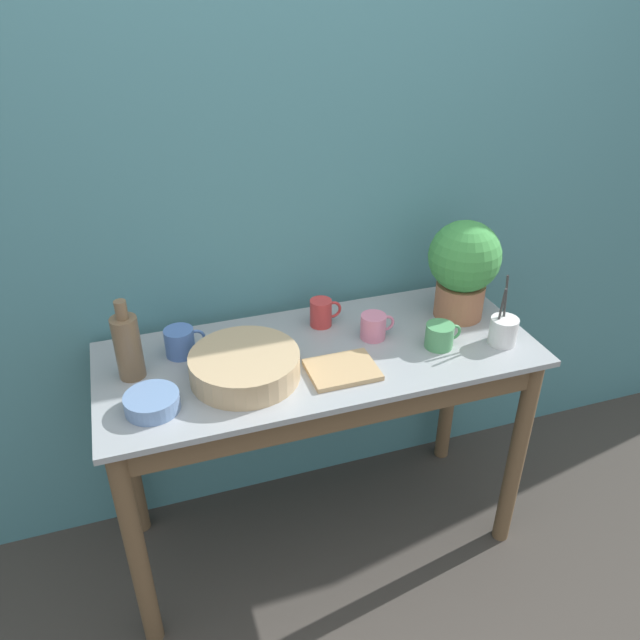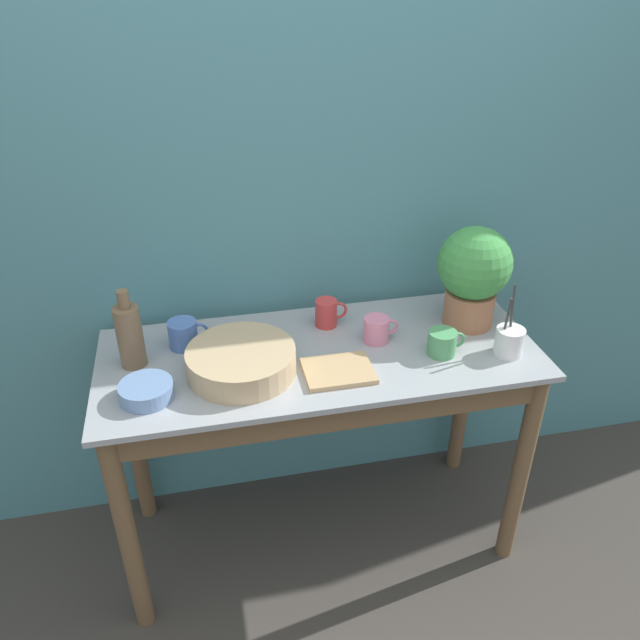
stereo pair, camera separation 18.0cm
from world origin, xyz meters
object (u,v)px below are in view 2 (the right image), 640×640
object	(u,v)px
potted_plant	(474,272)
mug_red	(327,313)
bottle_tall	(130,335)
utensil_cup	(509,341)
tray_board	(338,371)
bowl_wash_large	(241,361)
bowl_small_blue	(146,391)
mug_pink	(377,329)
mug_green	(443,343)
mug_blue	(184,334)

from	to	relation	value
potted_plant	mug_red	size ratio (longest dim) A/B	3.14
bottle_tall	utensil_cup	bearing A→B (deg)	-9.37
mug_red	tray_board	xyz separation A→B (m)	(-0.03, -0.29, -0.04)
bowl_wash_large	utensil_cup	bearing A→B (deg)	-5.24
mug_red	utensil_cup	world-z (taller)	utensil_cup
mug_red	bowl_small_blue	xyz separation A→B (m)	(-0.60, -0.29, -0.02)
bowl_wash_large	mug_pink	distance (m)	0.46
mug_pink	tray_board	distance (m)	0.23
bottle_tall	mug_pink	bearing A→B (deg)	-2.06
mug_pink	bowl_small_blue	size ratio (longest dim) A/B	0.76
mug_red	bowl_small_blue	size ratio (longest dim) A/B	0.72
bottle_tall	mug_green	distance (m)	0.98
bowl_small_blue	tray_board	size ratio (longest dim) A/B	0.74
potted_plant	bowl_small_blue	bearing A→B (deg)	-169.47
bowl_wash_large	bottle_tall	xyz separation A→B (m)	(-0.32, 0.12, 0.07)
bowl_wash_large	bowl_small_blue	size ratio (longest dim) A/B	2.14
mug_green	utensil_cup	world-z (taller)	utensil_cup
bottle_tall	bowl_small_blue	xyz separation A→B (m)	(0.04, -0.19, -0.08)
mug_blue	potted_plant	bearing A→B (deg)	-3.35
mug_pink	tray_board	size ratio (longest dim) A/B	0.56
mug_green	tray_board	world-z (taller)	mug_green
mug_pink	bowl_small_blue	bearing A→B (deg)	-167.96
potted_plant	mug_pink	size ratio (longest dim) A/B	2.96
potted_plant	mug_green	xyz separation A→B (m)	(-0.16, -0.16, -0.16)
potted_plant	mug_green	world-z (taller)	potted_plant
mug_green	mug_blue	distance (m)	0.83
mug_blue	tray_board	distance (m)	0.52
potted_plant	tray_board	bearing A→B (deg)	-158.73
mug_pink	utensil_cup	size ratio (longest dim) A/B	0.51
mug_pink	mug_blue	world-z (taller)	mug_blue
potted_plant	mug_red	distance (m)	0.51
mug_pink	bowl_small_blue	xyz separation A→B (m)	(-0.74, -0.16, -0.02)
mug_green	mug_red	size ratio (longest dim) A/B	1.12
tray_board	mug_red	bearing A→B (deg)	84.18
bowl_wash_large	utensil_cup	xyz separation A→B (m)	(0.84, -0.08, 0.01)
mug_red	mug_blue	world-z (taller)	mug_red
bottle_tall	mug_red	xyz separation A→B (m)	(0.64, 0.10, -0.06)
mug_red	utensil_cup	size ratio (longest dim) A/B	0.48
tray_board	utensil_cup	bearing A→B (deg)	-1.02
bottle_tall	mug_red	bearing A→B (deg)	9.20
potted_plant	mug_red	xyz separation A→B (m)	(-0.48, 0.09, -0.15)
mug_blue	bowl_small_blue	size ratio (longest dim) A/B	0.83
mug_red	mug_blue	size ratio (longest dim) A/B	0.86
mug_green	mug_red	distance (m)	0.41
mug_green	bowl_small_blue	distance (m)	0.92
potted_plant	mug_green	size ratio (longest dim) A/B	2.82
potted_plant	utensil_cup	distance (m)	0.26
bowl_wash_large	mug_green	world-z (taller)	bowl_wash_large
bowl_wash_large	mug_blue	size ratio (longest dim) A/B	2.57
mug_pink	utensil_cup	world-z (taller)	utensil_cup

